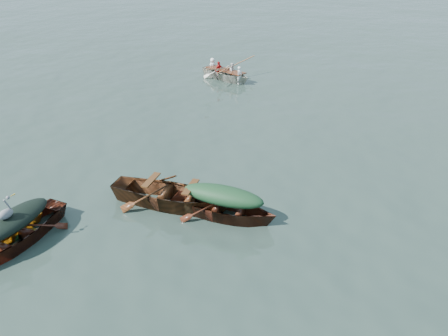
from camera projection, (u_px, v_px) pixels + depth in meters
The scene contains 12 objects.
ground at pixel (181, 208), 12.49m from camera, with size 140.00×140.00×0.00m, color #2B3D35.
dark_covered_boat at pixel (19, 243), 11.07m from camera, with size 1.48×3.98×1.01m, color #441D0F.
green_tarp_boat at pixel (223, 217), 12.08m from camera, with size 1.29×4.15×0.95m, color #44200F.
open_wooden_boat at pixel (172, 206), 12.56m from camera, with size 1.56×5.01×1.21m, color #5B2F16.
rowed_boat at pixel (226, 80), 23.22m from camera, with size 1.29×4.30×1.02m, color silver.
dark_tarp_cover at pixel (12, 220), 10.73m from camera, with size 0.81×2.19×0.40m, color black.
green_tarp_cover at pixel (223, 194), 11.72m from camera, with size 0.71×2.28×0.52m, color #183C22.
thwart_benches at pixel (171, 187), 12.26m from camera, with size 0.94×2.51×0.04m, color #462710, non-canonical shape.
heron at pixel (7, 219), 10.53m from camera, with size 0.28×0.40×0.92m, color gray, non-canonical shape.
dinghy_weeds at pixel (12, 208), 11.21m from camera, with size 0.70×0.90×0.60m, color #2A661A.
rowers at pixel (226, 63), 22.79m from camera, with size 1.16×3.01×0.76m, color silver.
oars at pixel (226, 70), 22.96m from camera, with size 2.60×0.60×0.06m, color #A76A3F, non-canonical shape.
Camera 1 is at (6.51, -8.25, 6.96)m, focal length 35.00 mm.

